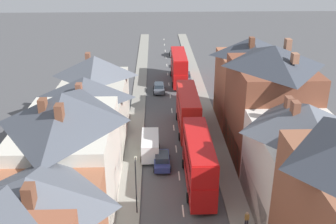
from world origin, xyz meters
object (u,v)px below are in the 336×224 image
double_decker_bus_lead (188,110)px  delivery_van (150,145)px  double_decker_bus_mid_street (179,67)px  car_mid_white (183,63)px  car_parked_right_a (159,88)px  car_parked_left_a (174,52)px  car_parked_left_b (186,77)px  double_decker_bus_far_approaching (198,160)px  car_near_silver (162,160)px  pedestrian_near_right (247,219)px  street_lamp (136,183)px

double_decker_bus_lead → delivery_van: 8.46m
double_decker_bus_lead → double_decker_bus_mid_street: bearing=90.0°
double_decker_bus_mid_street → delivery_van: double_decker_bus_mid_street is taller
double_decker_bus_mid_street → car_mid_white: double_decker_bus_mid_street is taller
car_parked_right_a → delivery_van: bearing=-93.5°
car_parked_left_a → car_parked_right_a: bearing=-98.8°
double_decker_bus_lead → double_decker_bus_mid_street: size_ratio=1.00×
car_parked_left_b → car_mid_white: car_mid_white is taller
double_decker_bus_mid_street → double_decker_bus_far_approaching: 32.86m
delivery_van → car_mid_white: bearing=80.2°
double_decker_bus_lead → car_parked_left_a: 38.06m
car_near_silver → delivery_van: (-1.30, 2.49, 0.54)m
double_decker_bus_mid_street → car_parked_left_b: bearing=19.0°
car_near_silver → pedestrian_near_right: (7.08, -10.76, 0.23)m
car_parked_left_a → pedestrian_near_right: size_ratio=2.45×
double_decker_bus_lead → street_lamp: (-6.04, -17.42, 0.43)m
car_mid_white → delivery_van: (-6.20, -35.71, 0.50)m
car_parked_right_a → double_decker_bus_far_approaching: bearing=-82.6°
double_decker_bus_lead → car_parked_left_a: bearing=90.0°
car_parked_left_b → delivery_van: bearing=-102.9°
double_decker_bus_far_approaching → car_mid_white: double_decker_bus_far_approaching is taller
double_decker_bus_far_approaching → car_near_silver: 5.57m
double_decker_bus_far_approaching → car_near_silver: size_ratio=2.53×
car_near_silver → car_mid_white: 38.51m
double_decker_bus_far_approaching → street_lamp: 7.51m
car_parked_left_a → delivery_van: delivery_van is taller
car_parked_left_b → double_decker_bus_mid_street: bearing=-161.0°
double_decker_bus_mid_street → car_mid_white: size_ratio=2.68×
double_decker_bus_lead → delivery_van: bearing=-126.0°
double_decker_bus_lead → double_decker_bus_far_approaching: size_ratio=1.00×
car_parked_left_b → pedestrian_near_right: size_ratio=2.67×
car_mid_white → street_lamp: size_ratio=0.73×
car_parked_left_a → car_mid_white: (1.30, -9.04, -0.01)m
double_decker_bus_far_approaching → car_parked_right_a: bearing=97.4°
car_near_silver → delivery_van: size_ratio=0.82×
car_near_silver → street_lamp: bearing=-106.7°
car_parked_right_a → car_mid_white: car_mid_white is taller
car_near_silver → car_mid_white: (4.90, 38.20, 0.04)m
double_decker_bus_far_approaching → car_parked_left_a: (0.01, 51.00, -1.97)m
car_parked_left_b → street_lamp: bearing=-101.0°
pedestrian_near_right → car_parked_left_a: bearing=93.4°
car_parked_right_a → delivery_van: 21.51m
car_parked_left_b → street_lamp: street_lamp is taller
pedestrian_near_right → delivery_van: bearing=122.3°
double_decker_bus_mid_street → double_decker_bus_lead: bearing=-90.0°
double_decker_bus_lead → pedestrian_near_right: (3.49, -19.98, -1.78)m
double_decker_bus_far_approaching → car_parked_left_a: size_ratio=2.74×
double_decker_bus_mid_street → car_parked_left_a: (0.01, 18.13, -1.97)m
double_decker_bus_lead → car_near_silver: 10.11m
double_decker_bus_lead → car_near_silver: (-3.59, -9.23, -2.01)m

